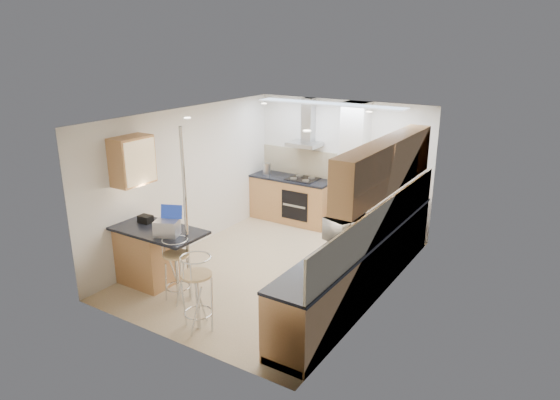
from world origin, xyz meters
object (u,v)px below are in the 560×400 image
Objects in this scene: bar_stool_near at (177,270)px; bread_bin at (323,266)px; laptop at (167,228)px; bar_stool_end at (197,293)px; microwave at (348,228)px.

bar_stool_near is 2.70× the size of bread_bin.
laptop is 2.39m from bread_bin.
laptop is at bearing 150.54° from bar_stool_near.
bar_stool_end reaches higher than bar_stool_near.
bar_stool_near is at bearing 143.81° from microwave.
laptop is at bearing 140.13° from microwave.
bar_stool_near is 2.27m from bread_bin.
microwave is at bearing -24.36° from bar_stool_end.
bar_stool_near is 0.93× the size of bar_stool_end.
bread_bin is (2.19, 0.23, 0.54)m from bar_stool_near.
laptop is 0.92× the size of bread_bin.
microwave is 0.63× the size of bar_stool_near.
microwave is 2.48m from bar_stool_near.
microwave reaches higher than bar_stool_end.
laptop is 1.18m from bar_stool_end.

